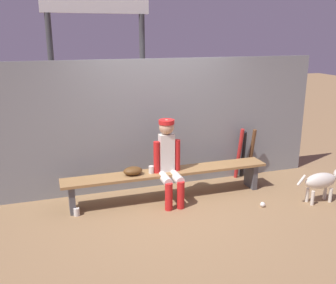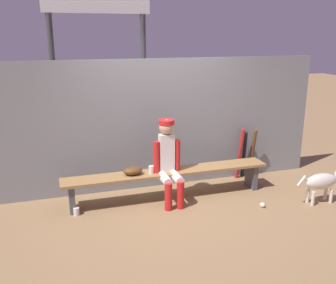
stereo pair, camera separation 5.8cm
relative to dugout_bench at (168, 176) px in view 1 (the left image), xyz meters
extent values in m
plane|color=olive|center=(0.00, 0.00, -0.36)|extent=(30.00, 30.00, 0.00)
cube|color=gray|center=(0.00, 0.54, 0.67)|extent=(5.50, 0.03, 2.07)
cube|color=olive|center=(0.00, 0.00, 0.07)|extent=(3.15, 0.36, 0.04)
cube|color=#4C4C51|center=(-1.43, 0.00, -0.16)|extent=(0.08, 0.29, 0.41)
cube|color=#4C4C51|center=(1.43, 0.00, -0.16)|extent=(0.08, 0.29, 0.41)
cube|color=silver|center=(-0.02, 0.00, 0.37)|extent=(0.22, 0.13, 0.57)
sphere|color=tan|center=(-0.02, 0.00, 0.76)|extent=(0.22, 0.22, 0.22)
cylinder|color=red|center=(-0.02, 0.00, 0.84)|extent=(0.23, 0.23, 0.06)
cylinder|color=silver|center=(-0.11, -0.19, 0.05)|extent=(0.13, 0.38, 0.13)
cylinder|color=red|center=(-0.11, -0.38, -0.16)|extent=(0.11, 0.11, 0.41)
cylinder|color=red|center=(-0.18, -0.02, 0.32)|extent=(0.09, 0.09, 0.48)
cylinder|color=silver|center=(0.07, -0.19, 0.05)|extent=(0.13, 0.38, 0.13)
cylinder|color=red|center=(0.07, -0.38, -0.16)|extent=(0.11, 0.11, 0.41)
cylinder|color=red|center=(0.14, -0.02, 0.32)|extent=(0.09, 0.09, 0.48)
ellipsoid|color=#593819|center=(-0.54, 0.00, 0.15)|extent=(0.28, 0.20, 0.12)
cylinder|color=#B22323|center=(1.41, 0.40, 0.09)|extent=(0.09, 0.20, 0.90)
cylinder|color=black|center=(1.52, 0.46, 0.05)|extent=(0.09, 0.15, 0.82)
cylinder|color=brown|center=(1.67, 0.44, 0.07)|extent=(0.07, 0.21, 0.87)
sphere|color=white|center=(1.22, -0.72, -0.33)|extent=(0.07, 0.07, 0.07)
cylinder|color=silver|center=(-1.38, -0.15, -0.31)|extent=(0.08, 0.08, 0.11)
cylinder|color=silver|center=(-0.26, -0.02, 0.14)|extent=(0.08, 0.08, 0.11)
cylinder|color=#3F3F42|center=(-1.52, 1.64, 1.02)|extent=(0.10, 0.10, 2.76)
cylinder|color=#3F3F42|center=(0.05, 1.64, 1.02)|extent=(0.10, 0.10, 2.76)
ellipsoid|color=beige|center=(2.10, -0.83, -0.02)|extent=(0.52, 0.20, 0.24)
cylinder|color=beige|center=(1.76, -0.83, 0.03)|extent=(0.15, 0.04, 0.16)
cylinder|color=beige|center=(2.26, -0.77, -0.25)|extent=(0.05, 0.05, 0.22)
cylinder|color=beige|center=(2.26, -0.89, -0.25)|extent=(0.05, 0.05, 0.22)
cylinder|color=beige|center=(1.94, -0.77, -0.25)|extent=(0.05, 0.05, 0.22)
cylinder|color=beige|center=(1.94, -0.89, -0.25)|extent=(0.05, 0.05, 0.22)
camera|label=1|loc=(-1.66, -5.07, 2.07)|focal=40.38mm
camera|label=2|loc=(-1.60, -5.08, 2.07)|focal=40.38mm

